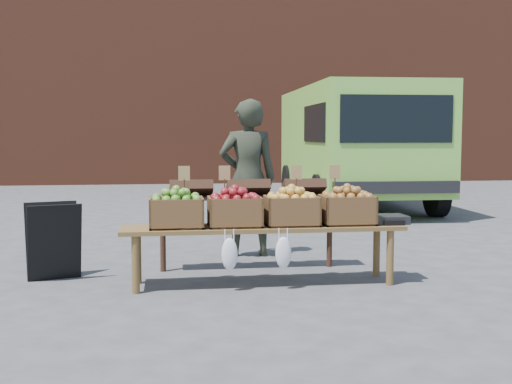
{
  "coord_description": "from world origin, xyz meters",
  "views": [
    {
      "loc": [
        -0.9,
        -5.83,
        1.44
      ],
      "look_at": [
        0.01,
        0.69,
        0.85
      ],
      "focal_mm": 45.0,
      "sensor_mm": 36.0,
      "label": 1
    }
  ],
  "objects": [
    {
      "name": "back_table",
      "position": [
        -0.05,
        0.91,
        0.52
      ],
      "size": [
        2.1,
        0.44,
        1.04
      ],
      "primitive_type": null,
      "color": "#372116",
      "rests_on": "ground"
    },
    {
      "name": "brick_building",
      "position": [
        0.0,
        15.0,
        5.0
      ],
      "size": [
        24.0,
        4.0,
        10.0
      ],
      "primitive_type": "cube",
      "color": "brown",
      "rests_on": "ground"
    },
    {
      "name": "ground",
      "position": [
        0.0,
        0.0,
        0.0
      ],
      "size": [
        80.0,
        80.0,
        0.0
      ],
      "primitive_type": "plane",
      "color": "#4A4A4D"
    },
    {
      "name": "chalkboard_sign",
      "position": [
        -2.02,
        0.69,
        0.39
      ],
      "size": [
        0.57,
        0.42,
        0.78
      ],
      "primitive_type": null,
      "rotation": [
        0.0,
        0.0,
        0.29
      ],
      "color": "black",
      "rests_on": "ground"
    },
    {
      "name": "crate_golden_apples",
      "position": [
        -0.81,
        0.19,
        0.71
      ],
      "size": [
        0.5,
        0.4,
        0.28
      ],
      "primitive_type": null,
      "color": "#4B7D27",
      "rests_on": "display_bench"
    },
    {
      "name": "crate_russet_pears",
      "position": [
        -0.26,
        0.19,
        0.71
      ],
      "size": [
        0.5,
        0.4,
        0.28
      ],
      "primitive_type": null,
      "color": "maroon",
      "rests_on": "display_bench"
    },
    {
      "name": "crate_red_apples",
      "position": [
        0.29,
        0.19,
        0.71
      ],
      "size": [
        0.5,
        0.4,
        0.28
      ],
      "primitive_type": null,
      "color": "gold",
      "rests_on": "display_bench"
    },
    {
      "name": "delivery_van",
      "position": [
        2.81,
        6.49,
        1.17
      ],
      "size": [
        2.53,
        5.29,
        2.35
      ],
      "primitive_type": null,
      "rotation": [
        0.0,
        0.0,
        -0.02
      ],
      "color": "#82CE48",
      "rests_on": "ground"
    },
    {
      "name": "crate_green_apples",
      "position": [
        0.84,
        0.19,
        0.71
      ],
      "size": [
        0.5,
        0.4,
        0.28
      ],
      "primitive_type": null,
      "color": "olive",
      "rests_on": "display_bench"
    },
    {
      "name": "weighing_scale",
      "position": [
        1.26,
        0.19,
        0.61
      ],
      "size": [
        0.34,
        0.3,
        0.08
      ],
      "primitive_type": "cube",
      "color": "black",
      "rests_on": "display_bench"
    },
    {
      "name": "vendor",
      "position": [
        0.05,
        1.67,
        0.93
      ],
      "size": [
        0.69,
        0.47,
        1.85
      ],
      "primitive_type": "imported",
      "rotation": [
        0.0,
        0.0,
        3.11
      ],
      "color": "#292F22",
      "rests_on": "ground"
    },
    {
      "name": "display_bench",
      "position": [
        0.01,
        0.19,
        0.28
      ],
      "size": [
        2.7,
        0.56,
        0.57
      ],
      "primitive_type": null,
      "color": "brown",
      "rests_on": "ground"
    }
  ]
}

